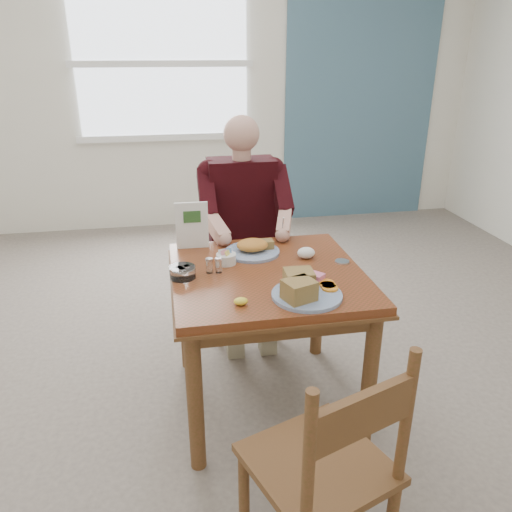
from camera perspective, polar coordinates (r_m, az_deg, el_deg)
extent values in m
plane|color=#62554F|center=(2.77, 1.18, -16.04)|extent=(6.00, 6.00, 0.00)
plane|color=white|center=(5.15, -5.82, 18.83)|extent=(5.50, 0.00, 5.50)
cube|color=#44697E|center=(5.50, 11.99, 18.72)|extent=(1.60, 0.02, 2.80)
ellipsoid|color=yellow|center=(2.07, -1.75, -5.19)|extent=(0.07, 0.06, 0.03)
ellipsoid|color=white|center=(2.53, 5.74, 0.36)|extent=(0.10, 0.09, 0.06)
cylinder|color=silver|center=(2.51, 9.82, -0.64)|extent=(0.09, 0.09, 0.01)
cube|color=white|center=(5.09, -10.68, 20.79)|extent=(1.60, 0.02, 1.30)
cube|color=white|center=(5.14, -10.12, 13.21)|extent=(1.72, 0.04, 0.06)
cube|color=white|center=(5.08, -10.68, 20.79)|extent=(1.72, 0.04, 0.06)
cube|color=maroon|center=(2.38, 1.32, -2.20)|extent=(0.90, 0.90, 0.04)
cube|color=brown|center=(2.39, 1.31, -2.80)|extent=(0.92, 0.92, 0.01)
cylinder|color=brown|center=(2.21, -6.97, -16.11)|extent=(0.07, 0.07, 0.71)
cylinder|color=brown|center=(2.36, 12.83, -13.67)|extent=(0.07, 0.07, 0.71)
cylinder|color=brown|center=(2.86, -8.09, -6.38)|extent=(0.07, 0.07, 0.71)
cylinder|color=brown|center=(2.98, 7.10, -5.06)|extent=(0.07, 0.07, 0.71)
cube|color=brown|center=(2.08, 3.52, -8.40)|extent=(0.80, 0.03, 0.08)
cube|color=brown|center=(2.76, -0.34, -0.18)|extent=(0.80, 0.03, 0.08)
cube|color=brown|center=(2.37, -7.99, -4.44)|extent=(0.03, 0.80, 0.08)
cube|color=brown|center=(2.52, 10.05, -2.94)|extent=(0.03, 0.80, 0.08)
cylinder|color=brown|center=(3.09, -4.23, -6.60)|extent=(0.04, 0.04, 0.45)
cylinder|color=brown|center=(3.14, 2.34, -6.02)|extent=(0.04, 0.04, 0.45)
cylinder|color=brown|center=(3.41, -4.93, -3.68)|extent=(0.04, 0.04, 0.45)
cylinder|color=brown|center=(3.46, 1.03, -3.21)|extent=(0.04, 0.04, 0.45)
cube|color=brown|center=(3.16, -1.49, -0.96)|extent=(0.42, 0.42, 0.03)
cylinder|color=brown|center=(3.23, -5.21, 3.90)|extent=(0.04, 0.04, 0.50)
cylinder|color=brown|center=(3.28, 1.08, 4.29)|extent=(0.04, 0.04, 0.50)
cube|color=brown|center=(3.22, -2.06, 5.79)|extent=(0.38, 0.03, 0.14)
cylinder|color=brown|center=(2.00, -1.37, -26.20)|extent=(0.05, 0.05, 0.45)
cylinder|color=brown|center=(2.14, 7.75, -22.31)|extent=(0.05, 0.05, 0.45)
cube|color=brown|center=(1.79, 7.06, -22.51)|extent=(0.54, 0.54, 0.03)
cylinder|color=brown|center=(1.45, 6.02, -22.93)|extent=(0.05, 0.05, 0.50)
cylinder|color=brown|center=(1.64, 16.76, -17.55)|extent=(0.05, 0.05, 0.50)
cube|color=brown|center=(1.47, 12.14, -17.28)|extent=(0.37, 0.16, 0.14)
cube|color=gray|center=(3.01, -3.02, -0.68)|extent=(0.13, 0.38, 0.12)
cube|color=gray|center=(3.04, 0.72, -0.41)|extent=(0.13, 0.38, 0.12)
cube|color=gray|center=(2.99, -2.43, -7.32)|extent=(0.10, 0.10, 0.48)
cube|color=gray|center=(3.02, 1.36, -6.98)|extent=(0.10, 0.10, 0.48)
cube|color=black|center=(3.06, -1.65, 5.71)|extent=(0.40, 0.22, 0.58)
sphere|color=black|center=(2.98, -5.35, 9.54)|extent=(0.15, 0.15, 0.15)
sphere|color=black|center=(3.04, 1.89, 9.87)|extent=(0.15, 0.15, 0.15)
cylinder|color=tan|center=(2.97, -1.66, 11.33)|extent=(0.11, 0.11, 0.08)
sphere|color=tan|center=(2.95, -1.68, 13.81)|extent=(0.21, 0.21, 0.21)
cube|color=black|center=(2.89, -5.65, 7.08)|extent=(0.09, 0.29, 0.27)
cube|color=black|center=(2.96, 2.92, 7.52)|extent=(0.09, 0.29, 0.27)
sphere|color=black|center=(2.81, -5.36, 4.50)|extent=(0.09, 0.09, 0.09)
sphere|color=black|center=(2.88, 3.41, 5.01)|extent=(0.09, 0.09, 0.09)
cube|color=tan|center=(2.74, -4.53, 3.27)|extent=(0.14, 0.23, 0.14)
cube|color=tan|center=(2.80, 3.23, 3.75)|extent=(0.14, 0.23, 0.14)
sphere|color=tan|center=(2.67, -3.65, 1.98)|extent=(0.08, 0.08, 0.08)
sphere|color=tan|center=(2.73, 3.04, 2.41)|extent=(0.08, 0.08, 0.08)
cylinder|color=silver|center=(2.71, 3.06, 3.41)|extent=(0.01, 0.05, 0.12)
cylinder|color=white|center=(2.14, 5.83, -4.48)|extent=(0.36, 0.36, 0.02)
cube|color=tan|center=(2.07, 4.95, -3.90)|extent=(0.15, 0.14, 0.08)
cube|color=tan|center=(2.16, 4.92, -2.72)|extent=(0.13, 0.11, 0.08)
cylinder|color=orange|center=(2.19, 8.44, -3.64)|extent=(0.07, 0.07, 0.01)
cylinder|color=orange|center=(2.21, 8.24, -3.35)|extent=(0.09, 0.09, 0.01)
cylinder|color=orange|center=(2.23, 8.05, -3.07)|extent=(0.10, 0.10, 0.01)
cube|color=pink|center=(2.26, 6.91, -2.40)|extent=(0.08, 0.08, 0.03)
cylinder|color=white|center=(2.58, -0.43, 0.48)|extent=(0.29, 0.29, 0.02)
ellipsoid|color=gold|center=(2.57, -0.43, 1.27)|extent=(0.17, 0.14, 0.06)
cube|color=tan|center=(2.60, 0.82, 1.35)|extent=(0.11, 0.07, 0.04)
cylinder|color=white|center=(2.45, -3.43, -0.32)|extent=(0.12, 0.12, 0.05)
cube|color=pink|center=(2.44, -3.66, 0.41)|extent=(0.04, 0.03, 0.02)
cube|color=#6699D8|center=(2.46, -3.23, 0.60)|extent=(0.04, 0.01, 0.02)
cube|color=#EAD159|center=(2.43, -3.29, 0.34)|extent=(0.03, 0.04, 0.02)
cube|color=white|center=(2.45, -3.93, 0.51)|extent=(0.04, 0.02, 0.02)
cylinder|color=white|center=(2.36, -5.35, -1.24)|extent=(0.03, 0.03, 0.06)
cylinder|color=silver|center=(2.34, -5.39, -0.41)|extent=(0.03, 0.03, 0.01)
cylinder|color=white|center=(2.36, -4.30, -1.19)|extent=(0.03, 0.03, 0.06)
cylinder|color=silver|center=(2.34, -4.32, -0.36)|extent=(0.03, 0.03, 0.01)
cylinder|color=white|center=(2.32, -8.39, -1.85)|extent=(0.14, 0.14, 0.06)
cylinder|color=white|center=(2.32, -8.78, -1.46)|extent=(0.03, 0.03, 0.02)
cylinder|color=white|center=(2.33, -7.94, -1.33)|extent=(0.03, 0.03, 0.02)
cylinder|color=white|center=(2.30, -8.45, -1.64)|extent=(0.03, 0.03, 0.02)
cube|color=white|center=(2.63, -7.33, 3.49)|extent=(0.17, 0.02, 0.25)
cube|color=#2D5926|center=(2.61, -7.32, 4.45)|extent=(0.09, 0.01, 0.06)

